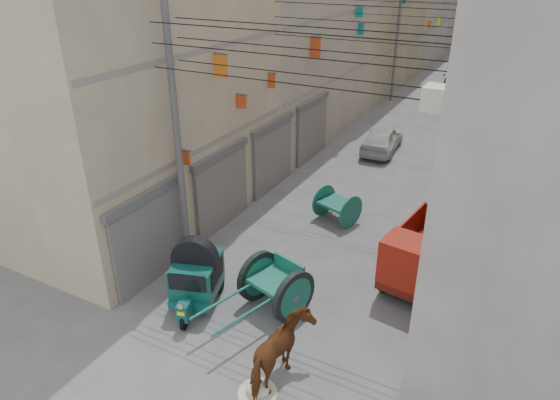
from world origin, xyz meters
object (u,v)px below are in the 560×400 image
Objects in this scene: horse at (281,353)px; distant_car_green at (466,79)px; tonga_cart at (275,285)px; distant_car_white at (382,139)px; second_cart at (337,205)px; auto_rickshaw at (196,274)px; mini_truck at (419,260)px; feed_sack at (257,388)px; distant_car_grey at (475,94)px.

horse reaches higher than distant_car_green.
distant_car_white is (-1.19, 13.22, -0.12)m from tonga_cart.
second_cart is at bearing -76.26° from horse.
mini_truck is (5.23, 3.59, -0.01)m from auto_rickshaw.
feed_sack is 0.13× the size of distant_car_green.
horse is 0.53× the size of distant_car_grey.
horse reaches higher than distant_car_white.
second_cart is 23.41m from distant_car_green.
tonga_cart is at bearing -66.72° from second_cart.
feed_sack is 27.60m from distant_car_grey.
horse is (-1.82, -5.05, -0.11)m from mini_truck.
mini_truck is at bearing 58.31° from tonga_cart.
distant_car_green is (-0.92, 31.69, 0.47)m from feed_sack.
mini_truck is at bearing -79.31° from distant_car_grey.
distant_car_white reaches higher than second_cart.
distant_car_white reaches higher than distant_car_grey.
distant_car_grey is at bearing 63.96° from auto_rickshaw.
distant_car_green is at bearing -87.08° from horse.
auto_rickshaw is at bearing -137.65° from mini_truck.
second_cart is 0.47× the size of distant_car_grey.
auto_rickshaw is 6.35m from mini_truck.
feed_sack is at bearing -52.39° from tonga_cart.
tonga_cart reaches higher than distant_car_white.
distant_car_white is 11.85m from distant_car_grey.
distant_car_green is at bearing 104.50° from mini_truck.
tonga_cart is 28.87m from distant_car_green.
auto_rickshaw is at bearing -22.42° from horse.
second_cart is at bearing 91.46° from distant_car_white.
auto_rickshaw is at bearing -91.62° from distant_car_grey.
distant_car_grey is at bearing 102.40° from mini_truck.
mini_truck is 11.28m from distant_car_white.
horse reaches higher than feed_sack.
auto_rickshaw is at bearing 146.79° from feed_sack.
second_cart is 7.90m from horse.
feed_sack is 31.70m from distant_car_green.
feed_sack is at bearing -60.89° from second_cart.
feed_sack is at bearing -51.47° from auto_rickshaw.
tonga_cart is 2.61m from horse.
distant_car_grey is at bearing 126.15° from distant_car_green.
distant_car_white is (-0.77, 7.75, 0.00)m from second_cart.
second_cart is (-0.42, 5.47, -0.13)m from tonga_cart.
horse is 0.46× the size of distant_car_green.
second_cart is (1.63, 6.24, -0.28)m from auto_rickshaw.
distant_car_green is at bearing 106.43° from tonga_cart.
distant_car_green is at bearing 67.49° from auto_rickshaw.
tonga_cart is 0.97× the size of mini_truck.
mini_truck is at bearing 115.31° from distant_car_green.
distant_car_grey is (3.49, 25.55, -0.33)m from auto_rickshaw.
distant_car_grey is at bearing -107.04° from distant_car_white.
distant_car_green is (-3.03, 26.05, -0.31)m from mini_truck.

